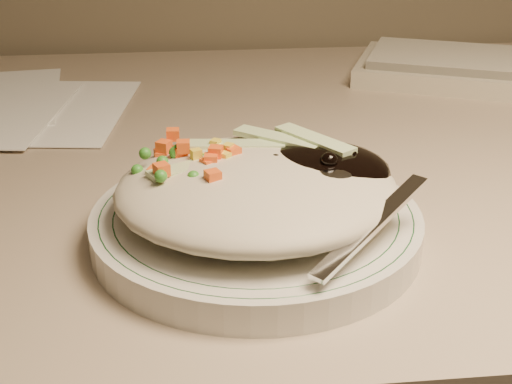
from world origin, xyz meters
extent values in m
cube|color=gray|center=(0.00, 1.38, 0.72)|extent=(1.40, 0.70, 0.04)
cylinder|color=silver|center=(-0.10, 1.19, 0.75)|extent=(0.23, 0.23, 0.02)
torus|color=#144723|center=(-0.10, 1.19, 0.76)|extent=(0.22, 0.22, 0.00)
torus|color=#144723|center=(-0.10, 1.19, 0.76)|extent=(0.20, 0.20, 0.00)
ellipsoid|color=#B3AA91|center=(-0.10, 1.18, 0.78)|extent=(0.19, 0.18, 0.04)
ellipsoid|color=black|center=(-0.05, 1.20, 0.79)|extent=(0.10, 0.09, 0.03)
ellipsoid|color=orange|center=(-0.14, 1.20, 0.78)|extent=(0.08, 0.08, 0.02)
sphere|color=black|center=(-0.08, 1.20, 0.79)|extent=(0.01, 0.01, 0.01)
sphere|color=black|center=(-0.05, 1.20, 0.79)|extent=(0.01, 0.01, 0.01)
sphere|color=black|center=(-0.03, 1.20, 0.80)|extent=(0.01, 0.01, 0.01)
sphere|color=black|center=(-0.04, 1.21, 0.79)|extent=(0.01, 0.01, 0.01)
sphere|color=black|center=(-0.05, 1.18, 0.80)|extent=(0.01, 0.01, 0.01)
sphere|color=black|center=(-0.06, 1.20, 0.79)|extent=(0.01, 0.01, 0.01)
sphere|color=black|center=(-0.05, 1.21, 0.79)|extent=(0.01, 0.01, 0.01)
cube|color=#F7591B|center=(-0.15, 1.21, 0.80)|extent=(0.01, 0.01, 0.01)
cube|color=#F7591B|center=(-0.13, 1.19, 0.79)|extent=(0.01, 0.01, 0.01)
cube|color=#F7591B|center=(-0.16, 1.22, 0.80)|extent=(0.01, 0.01, 0.01)
cube|color=#F7591B|center=(-0.12, 1.20, 0.80)|extent=(0.01, 0.01, 0.01)
cube|color=#F7591B|center=(-0.13, 1.19, 0.80)|extent=(0.01, 0.01, 0.01)
cube|color=#F7591B|center=(-0.16, 1.23, 0.79)|extent=(0.01, 0.01, 0.01)
cube|color=#F7591B|center=(-0.15, 1.21, 0.80)|extent=(0.01, 0.01, 0.01)
cube|color=#F7591B|center=(-0.13, 1.19, 0.80)|extent=(0.01, 0.01, 0.01)
cube|color=#F7591B|center=(-0.11, 1.20, 0.80)|extent=(0.01, 0.01, 0.01)
cube|color=#F7591B|center=(-0.15, 1.23, 0.80)|extent=(0.01, 0.01, 0.01)
cube|color=#F7591B|center=(-0.16, 1.18, 0.80)|extent=(0.01, 0.01, 0.01)
cube|color=#F7591B|center=(-0.13, 1.16, 0.80)|extent=(0.01, 0.01, 0.01)
cube|color=#F7591B|center=(-0.17, 1.19, 0.79)|extent=(0.01, 0.01, 0.01)
cube|color=#F7591B|center=(-0.16, 1.22, 0.79)|extent=(0.01, 0.01, 0.01)
sphere|color=#388C28|center=(-0.13, 1.20, 0.80)|extent=(0.01, 0.01, 0.01)
sphere|color=#388C28|center=(-0.16, 1.17, 0.80)|extent=(0.01, 0.01, 0.01)
sphere|color=#388C28|center=(-0.16, 1.20, 0.80)|extent=(0.01, 0.01, 0.01)
sphere|color=#388C28|center=(-0.17, 1.20, 0.80)|extent=(0.01, 0.01, 0.01)
sphere|color=#388C28|center=(-0.13, 1.21, 0.79)|extent=(0.01, 0.01, 0.01)
sphere|color=#388C28|center=(-0.12, 1.18, 0.79)|extent=(0.01, 0.01, 0.01)
sphere|color=#388C28|center=(-0.14, 1.20, 0.79)|extent=(0.01, 0.01, 0.01)
sphere|color=#388C28|center=(-0.15, 1.18, 0.79)|extent=(0.01, 0.01, 0.01)
sphere|color=#388C28|center=(-0.18, 1.20, 0.79)|extent=(0.01, 0.01, 0.01)
sphere|color=#388C28|center=(-0.15, 1.21, 0.80)|extent=(0.01, 0.01, 0.01)
sphere|color=#388C28|center=(-0.15, 1.21, 0.80)|extent=(0.01, 0.01, 0.01)
sphere|color=#388C28|center=(-0.16, 1.19, 0.79)|extent=(0.01, 0.01, 0.01)
sphere|color=#388C28|center=(-0.14, 1.17, 0.80)|extent=(0.01, 0.01, 0.01)
sphere|color=#388C28|center=(-0.11, 1.22, 0.79)|extent=(0.01, 0.01, 0.01)
cube|color=yellow|center=(-0.13, 1.21, 0.79)|extent=(0.01, 0.01, 0.01)
cube|color=yellow|center=(-0.12, 1.20, 0.80)|extent=(0.01, 0.01, 0.01)
cube|color=yellow|center=(-0.14, 1.21, 0.79)|extent=(0.01, 0.01, 0.01)
cube|color=yellow|center=(-0.14, 1.20, 0.80)|extent=(0.01, 0.01, 0.01)
cube|color=yellow|center=(-0.14, 1.20, 0.79)|extent=(0.01, 0.01, 0.01)
cube|color=yellow|center=(-0.12, 1.21, 0.80)|extent=(0.01, 0.01, 0.01)
cube|color=yellow|center=(-0.12, 1.22, 0.80)|extent=(0.01, 0.01, 0.01)
cube|color=yellow|center=(-0.13, 1.19, 0.79)|extent=(0.01, 0.01, 0.01)
cube|color=#B2D18C|center=(-0.11, 1.22, 0.80)|extent=(0.07, 0.02, 0.00)
cube|color=#B2D18C|center=(-0.08, 1.23, 0.80)|extent=(0.06, 0.05, 0.00)
cube|color=#B2D18C|center=(-0.14, 1.19, 0.80)|extent=(0.07, 0.04, 0.00)
cube|color=#B2D18C|center=(-0.05, 1.22, 0.80)|extent=(0.05, 0.06, 0.00)
cube|color=#B2D18C|center=(-0.09, 1.18, 0.79)|extent=(0.07, 0.04, 0.00)
ellipsoid|color=silver|center=(-0.05, 1.18, 0.79)|extent=(0.06, 0.06, 0.01)
cube|color=silver|center=(-0.03, 1.12, 0.78)|extent=(0.09, 0.09, 0.03)
camera|label=1|loc=(-0.14, 0.75, 0.98)|focal=50.00mm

